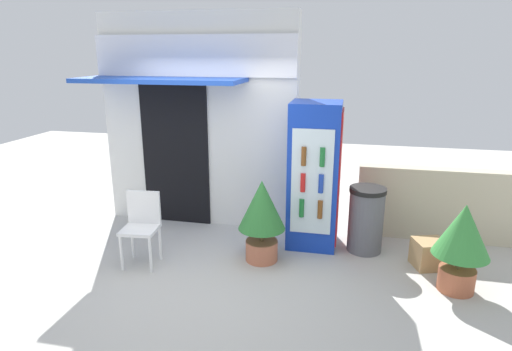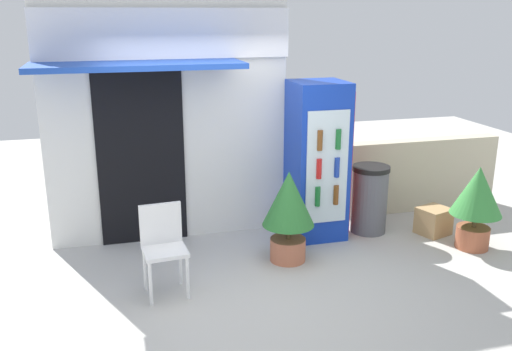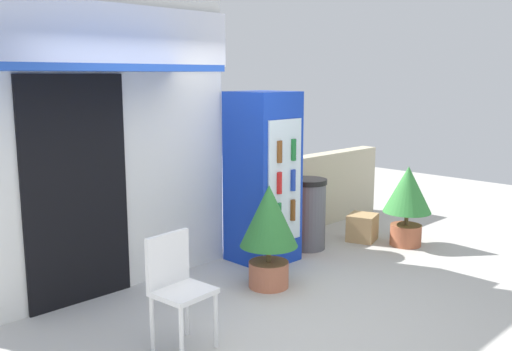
{
  "view_description": "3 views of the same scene",
  "coord_description": "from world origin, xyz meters",
  "px_view_note": "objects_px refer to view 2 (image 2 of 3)",
  "views": [
    {
      "loc": [
        1.72,
        -4.41,
        2.58
      ],
      "look_at": [
        0.61,
        0.63,
        1.08
      ],
      "focal_mm": 30.24,
      "sensor_mm": 36.0,
      "label": 1
    },
    {
      "loc": [
        -1.16,
        -5.05,
        2.75
      ],
      "look_at": [
        0.37,
        0.62,
        1.01
      ],
      "focal_mm": 38.84,
      "sensor_mm": 36.0,
      "label": 2
    },
    {
      "loc": [
        -3.27,
        -3.29,
        2.14
      ],
      "look_at": [
        0.61,
        0.57,
        1.16
      ],
      "focal_mm": 39.63,
      "sensor_mm": 36.0,
      "label": 3
    }
  ],
  "objects_px": {
    "plastic_chair": "(163,242)",
    "potted_plant_near_shop": "(289,207)",
    "trash_bin": "(369,199)",
    "cardboard_box": "(433,221)",
    "drink_cooler": "(318,161)",
    "potted_plant_curbside": "(477,198)"
  },
  "relations": [
    {
      "from": "potted_plant_near_shop",
      "to": "potted_plant_curbside",
      "type": "relative_size",
      "value": 1.04
    },
    {
      "from": "drink_cooler",
      "to": "plastic_chair",
      "type": "height_order",
      "value": "drink_cooler"
    },
    {
      "from": "potted_plant_near_shop",
      "to": "potted_plant_curbside",
      "type": "xyz_separation_m",
      "value": [
        2.27,
        -0.25,
        -0.02
      ]
    },
    {
      "from": "potted_plant_near_shop",
      "to": "potted_plant_curbside",
      "type": "height_order",
      "value": "potted_plant_near_shop"
    },
    {
      "from": "drink_cooler",
      "to": "cardboard_box",
      "type": "distance_m",
      "value": 1.72
    },
    {
      "from": "drink_cooler",
      "to": "potted_plant_curbside",
      "type": "xyz_separation_m",
      "value": [
        1.68,
        -0.89,
        -0.35
      ]
    },
    {
      "from": "potted_plant_near_shop",
      "to": "plastic_chair",
      "type": "bearing_deg",
      "value": -165.6
    },
    {
      "from": "plastic_chair",
      "to": "potted_plant_curbside",
      "type": "distance_m",
      "value": 3.71
    },
    {
      "from": "drink_cooler",
      "to": "trash_bin",
      "type": "relative_size",
      "value": 2.23
    },
    {
      "from": "cardboard_box",
      "to": "potted_plant_near_shop",
      "type": "bearing_deg",
      "value": -172.66
    },
    {
      "from": "drink_cooler",
      "to": "potted_plant_curbside",
      "type": "relative_size",
      "value": 1.92
    },
    {
      "from": "plastic_chair",
      "to": "potted_plant_near_shop",
      "type": "distance_m",
      "value": 1.49
    },
    {
      "from": "trash_bin",
      "to": "potted_plant_near_shop",
      "type": "bearing_deg",
      "value": -156.3
    },
    {
      "from": "plastic_chair",
      "to": "drink_cooler",
      "type": "bearing_deg",
      "value": 26.54
    },
    {
      "from": "plastic_chair",
      "to": "cardboard_box",
      "type": "xyz_separation_m",
      "value": [
        3.5,
        0.64,
        -0.36
      ]
    },
    {
      "from": "drink_cooler",
      "to": "plastic_chair",
      "type": "relative_size",
      "value": 2.14
    },
    {
      "from": "potted_plant_curbside",
      "to": "trash_bin",
      "type": "relative_size",
      "value": 1.16
    },
    {
      "from": "potted_plant_near_shop",
      "to": "cardboard_box",
      "type": "height_order",
      "value": "potted_plant_near_shop"
    },
    {
      "from": "potted_plant_near_shop",
      "to": "potted_plant_curbside",
      "type": "bearing_deg",
      "value": -6.28
    },
    {
      "from": "drink_cooler",
      "to": "trash_bin",
      "type": "height_order",
      "value": "drink_cooler"
    },
    {
      "from": "plastic_chair",
      "to": "potted_plant_curbside",
      "type": "relative_size",
      "value": 0.9
    },
    {
      "from": "plastic_chair",
      "to": "potted_plant_near_shop",
      "type": "bearing_deg",
      "value": 14.4
    }
  ]
}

